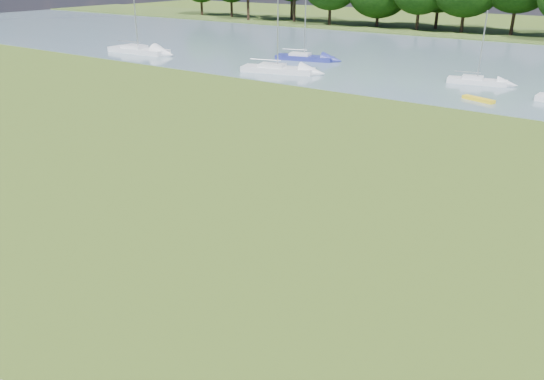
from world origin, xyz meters
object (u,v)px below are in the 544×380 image
Objects in this scene: sailboat_6 at (476,79)px; sailboat_3 at (277,67)px; sailboat_1 at (304,56)px; sailboat_5 at (138,49)px; kayak at (478,99)px.

sailboat_3 is at bearing -172.12° from sailboat_6.
sailboat_1 is 20.25m from sailboat_5.
sailboat_1 is at bearing 16.27° from sailboat_5.
sailboat_3 is at bearing -90.95° from sailboat_1.
sailboat_3 reaches higher than sailboat_1.
sailboat_3 is at bearing -6.05° from sailboat_5.
sailboat_3 is (-19.51, 0.86, 0.37)m from kayak.
sailboat_1 is 7.95m from sailboat_3.
sailboat_5 is at bearing 162.60° from sailboat_3.
sailboat_5 is 1.52× the size of sailboat_6.
sailboat_6 is at bearing 2.66° from sailboat_3.
sailboat_1 is 0.80× the size of sailboat_3.
kayak is at bearing -17.52° from sailboat_3.
kayak is 19.53m from sailboat_3.
sailboat_3 is at bearing -162.49° from kayak.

